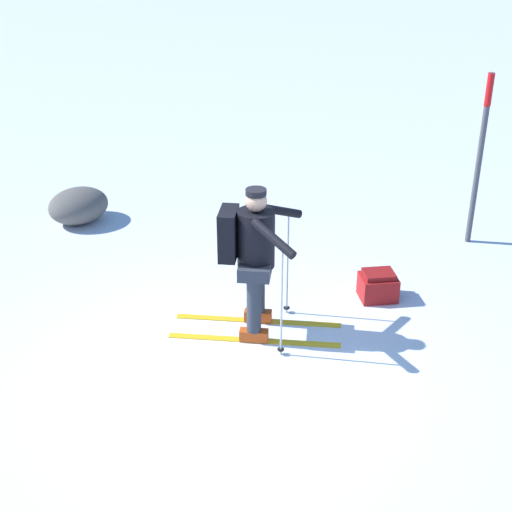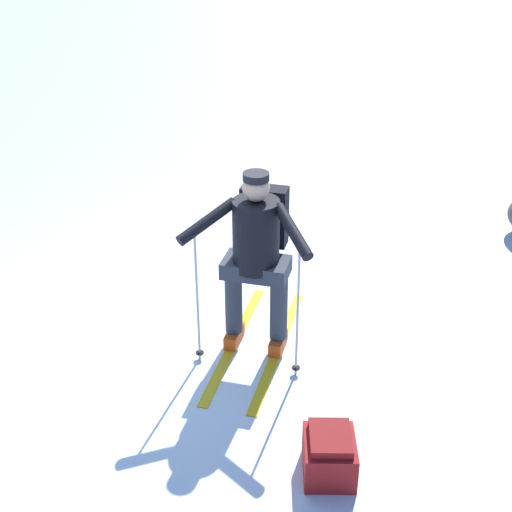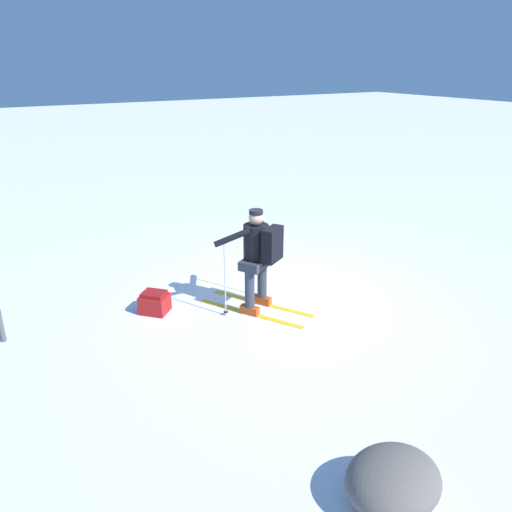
# 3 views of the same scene
# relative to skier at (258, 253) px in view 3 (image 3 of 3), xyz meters

# --- Properties ---
(ground_plane) EXTENTS (80.00, 80.00, 0.00)m
(ground_plane) POSITION_rel_skier_xyz_m (0.59, 0.14, -0.95)
(ground_plane) COLOR white
(skier) EXTENTS (1.34, 1.82, 1.63)m
(skier) POSITION_rel_skier_xyz_m (0.00, 0.00, 0.00)
(skier) COLOR gold
(skier) RESTS_ON ground_plane
(dropped_backpack) EXTENTS (0.54, 0.54, 0.34)m
(dropped_backpack) POSITION_rel_skier_xyz_m (-1.43, 0.74, -0.79)
(dropped_backpack) COLOR maroon
(dropped_backpack) RESTS_ON ground_plane
(rock_boulder) EXTENTS (0.90, 0.76, 0.49)m
(rock_boulder) POSITION_rel_skier_xyz_m (-0.88, -3.77, -0.71)
(rock_boulder) COLOR #5B5651
(rock_boulder) RESTS_ON ground_plane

